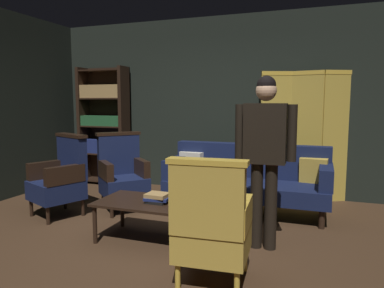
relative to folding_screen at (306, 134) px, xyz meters
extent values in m
plane|color=#3D2819|center=(-1.24, -2.29, -0.99)|extent=(10.00, 10.00, 0.00)
cube|color=black|center=(-1.24, 0.16, 0.41)|extent=(7.20, 0.10, 2.80)
cube|color=#B29338|center=(-0.43, -0.05, -0.04)|extent=(0.43, 0.21, 1.90)
cube|color=gold|center=(-0.43, -0.05, 0.88)|extent=(0.44, 0.22, 0.06)
cube|color=#B29338|center=(0.00, 0.00, -0.04)|extent=(0.46, 0.12, 1.90)
cube|color=gold|center=(0.00, 0.00, 0.88)|extent=(0.46, 0.13, 0.06)
cube|color=#B29338|center=(0.43, 0.05, -0.04)|extent=(0.42, 0.23, 1.90)
cube|color=gold|center=(0.43, 0.05, 0.88)|extent=(0.43, 0.24, 0.06)
cube|color=black|center=(-3.81, -0.11, 0.04)|extent=(0.06, 0.32, 2.05)
cube|color=black|center=(-2.97, -0.11, 0.04)|extent=(0.06, 0.32, 2.05)
cube|color=black|center=(-3.39, 0.04, 0.04)|extent=(0.90, 0.02, 2.05)
cube|color=black|center=(-3.39, -0.11, -0.93)|extent=(0.86, 0.30, 0.02)
cube|color=black|center=(-3.39, -0.11, -0.44)|extent=(0.86, 0.30, 0.02)
cube|color=navy|center=(-3.39, -0.13, -0.31)|extent=(0.78, 0.22, 0.24)
cube|color=black|center=(-3.39, -0.11, 0.04)|extent=(0.86, 0.30, 0.02)
cube|color=#1E4C28|center=(-3.39, -0.13, 0.14)|extent=(0.78, 0.22, 0.17)
cube|color=black|center=(-3.39, -0.11, 0.52)|extent=(0.86, 0.30, 0.02)
cube|color=#9E7A47|center=(-3.39, -0.13, 0.65)|extent=(0.78, 0.22, 0.23)
cube|color=black|center=(-3.39, -0.11, 1.00)|extent=(0.86, 0.30, 0.02)
cylinder|color=black|center=(-1.64, -1.24, -0.88)|extent=(0.07, 0.07, 0.22)
cylinder|color=black|center=(0.26, -1.24, -0.88)|extent=(0.07, 0.07, 0.22)
cylinder|color=black|center=(-1.64, -0.64, -0.88)|extent=(0.07, 0.07, 0.22)
cylinder|color=black|center=(0.26, -0.64, -0.88)|extent=(0.07, 0.07, 0.22)
cube|color=#111938|center=(-0.69, -0.94, -0.67)|extent=(2.10, 0.76, 0.20)
cube|color=#111938|center=(-0.69, -0.63, -0.34)|extent=(2.10, 0.18, 0.46)
cube|color=#111938|center=(-1.67, -0.94, -0.44)|extent=(0.16, 0.68, 0.26)
cube|color=#111938|center=(0.29, -0.94, -0.44)|extent=(0.16, 0.68, 0.26)
cube|color=beige|center=(-1.52, -0.74, -0.42)|extent=(0.35, 0.17, 0.34)
cube|color=#B79338|center=(0.14, -0.74, -0.42)|extent=(0.35, 0.18, 0.35)
cylinder|color=black|center=(-1.94, -2.50, -0.79)|extent=(0.04, 0.04, 0.39)
cylinder|color=black|center=(-1.04, -2.50, -0.79)|extent=(0.04, 0.04, 0.39)
cylinder|color=black|center=(-1.94, -1.96, -0.79)|extent=(0.04, 0.04, 0.39)
cylinder|color=black|center=(-1.04, -1.96, -0.79)|extent=(0.04, 0.04, 0.39)
cube|color=black|center=(-1.49, -2.23, -0.58)|extent=(1.00, 0.64, 0.03)
cylinder|color=gold|center=(-0.37, -2.58, -0.88)|extent=(0.04, 0.04, 0.22)
cylinder|color=gold|center=(-0.82, -2.61, -0.88)|extent=(0.04, 0.04, 0.22)
cylinder|color=gold|center=(-0.33, -3.04, -0.88)|extent=(0.04, 0.04, 0.22)
cylinder|color=gold|center=(-0.79, -3.07, -0.88)|extent=(0.04, 0.04, 0.22)
cube|color=#B79338|center=(-0.58, -2.83, -0.65)|extent=(0.60, 0.60, 0.24)
cube|color=#B79338|center=(-0.56, -3.06, -0.26)|extent=(0.57, 0.16, 0.54)
cube|color=gold|center=(-0.56, -3.06, 0.03)|extent=(0.61, 0.17, 0.04)
cube|color=gold|center=(-0.34, -2.81, -0.42)|extent=(0.13, 0.51, 0.22)
cube|color=gold|center=(-0.82, -2.84, -0.42)|extent=(0.13, 0.51, 0.22)
cylinder|color=black|center=(-3.23, -2.03, -0.88)|extent=(0.04, 0.04, 0.22)
cylinder|color=black|center=(-2.81, -2.21, -0.88)|extent=(0.04, 0.04, 0.22)
cylinder|color=black|center=(-3.05, -1.60, -0.88)|extent=(0.04, 0.04, 0.22)
cylinder|color=black|center=(-2.63, -1.78, -0.88)|extent=(0.04, 0.04, 0.22)
cube|color=#111938|center=(-2.93, -1.90, -0.65)|extent=(0.73, 0.73, 0.24)
cube|color=#111938|center=(-2.84, -1.69, -0.26)|extent=(0.56, 0.33, 0.54)
cube|color=black|center=(-2.84, -1.69, 0.03)|extent=(0.60, 0.35, 0.04)
cube|color=black|center=(-3.15, -1.81, -0.42)|extent=(0.28, 0.50, 0.22)
cube|color=black|center=(-2.71, -2.00, -0.42)|extent=(0.28, 0.50, 0.22)
cylinder|color=black|center=(-2.23, -1.74, -0.88)|extent=(0.04, 0.04, 0.22)
cylinder|color=black|center=(-1.91, -1.40, -0.88)|extent=(0.04, 0.04, 0.22)
cylinder|color=black|center=(-2.56, -1.42, -0.88)|extent=(0.04, 0.04, 0.22)
cylinder|color=black|center=(-2.25, -1.09, -0.88)|extent=(0.04, 0.04, 0.22)
cube|color=#111938|center=(-2.24, -1.41, -0.65)|extent=(0.79, 0.79, 0.24)
cube|color=#111938|center=(-2.40, -1.25, -0.26)|extent=(0.47, 0.49, 0.54)
cube|color=black|center=(-2.40, -1.25, 0.03)|extent=(0.51, 0.53, 0.04)
cube|color=black|center=(-2.40, -1.59, -0.42)|extent=(0.43, 0.41, 0.22)
cube|color=black|center=(-2.07, -1.24, -0.42)|extent=(0.43, 0.41, 0.22)
cylinder|color=black|center=(-0.23, -2.02, -0.56)|extent=(0.12, 0.12, 0.86)
cylinder|color=black|center=(-0.37, -2.02, -0.56)|extent=(0.12, 0.12, 0.86)
cube|color=maroon|center=(-0.30, -2.02, -0.09)|extent=(0.32, 0.17, 0.09)
cube|color=black|center=(-0.30, -2.02, 0.16)|extent=(0.40, 0.22, 0.58)
cube|color=white|center=(-0.30, -1.91, 0.19)|extent=(0.14, 0.02, 0.41)
cube|color=maroon|center=(-0.30, -1.91, 0.42)|extent=(0.09, 0.02, 0.04)
cylinder|color=black|center=(-0.05, -2.02, 0.17)|extent=(0.09, 0.09, 0.54)
cylinder|color=black|center=(-0.55, -2.03, 0.17)|extent=(0.09, 0.09, 0.54)
sphere|color=tan|center=(-0.30, -2.02, 0.57)|extent=(0.20, 0.20, 0.20)
sphere|color=black|center=(-0.30, -2.02, 0.62)|extent=(0.18, 0.18, 0.18)
cube|color=black|center=(-1.35, -2.24, -0.55)|extent=(0.20, 0.19, 0.03)
cube|color=navy|center=(-1.35, -2.24, -0.52)|extent=(0.27, 0.21, 0.03)
cube|color=#9E7A47|center=(-1.35, -2.24, -0.49)|extent=(0.23, 0.20, 0.04)
camera|label=1|loc=(0.21, -5.52, 0.47)|focal=33.66mm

